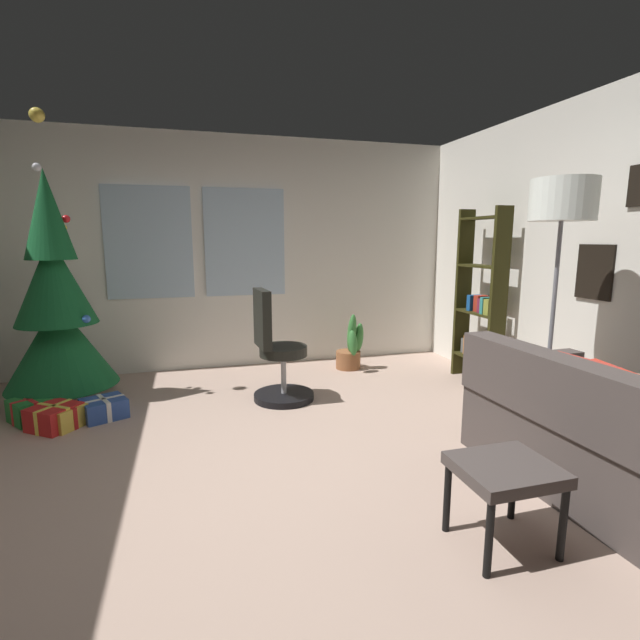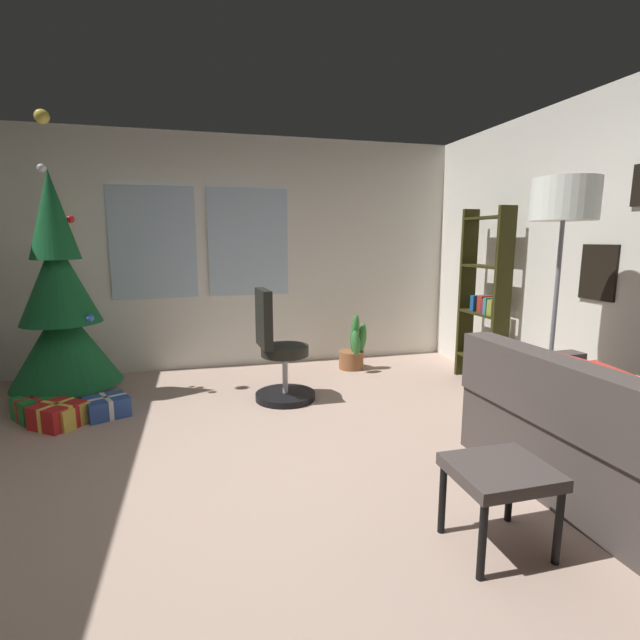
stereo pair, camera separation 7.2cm
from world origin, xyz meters
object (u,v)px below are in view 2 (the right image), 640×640
Objects in this scene: gift_box_gold at (69,416)px; potted_plant at (354,351)px; gift_box_blue at (107,407)px; bookshelf at (484,307)px; office_chair at (279,357)px; gift_box_green at (34,408)px; footstool at (500,478)px; floor_lamp at (564,214)px; gift_box_red at (58,415)px; holiday_tree at (61,310)px.

potted_plant is at bearing 19.51° from gift_box_gold.
bookshelf reaches higher than gift_box_blue.
gift_box_green is at bearing 178.44° from office_chair.
gift_box_gold is (-2.40, 2.15, -0.28)m from footstool.
footstool is 1.89m from floor_lamp.
bookshelf is (3.60, 0.02, 0.71)m from gift_box_blue.
gift_box_red is 2.98m from potted_plant.
gift_box_blue is at bearing -51.21° from holiday_tree.
bookshelf is at bearing 2.50° from gift_box_gold.
potted_plant is at bearing 144.42° from bookshelf.
floor_lamp is at bearing -105.76° from bookshelf.
holiday_tree reaches higher than gift_box_gold.
gift_box_blue is at bearing 133.07° from footstool.
gift_box_red is 4.07m from floor_lamp.
gift_box_gold is 0.18× the size of bookshelf.
holiday_tree reaches higher than gift_box_green.
footstool is 3.63m from gift_box_green.
gift_box_blue is 2.61m from potted_plant.
bookshelf is at bearing 2.12° from gift_box_red.
potted_plant is at bearing 83.96° from footstool.
holiday_tree is 6.12× the size of gift_box_blue.
floor_lamp is at bearing 41.02° from footstool.
office_chair is (-0.67, 2.33, 0.04)m from footstool.
potted_plant is at bearing 38.42° from office_chair.
gift_box_blue is (0.25, 0.15, -0.00)m from gift_box_gold.
bookshelf reaches higher than gift_box_gold.
potted_plant reaches higher than gift_box_gold.
gift_box_blue is (0.34, 0.13, -0.01)m from gift_box_red.
holiday_tree is 1.36× the size of floor_lamp.
holiday_tree is 7.76× the size of gift_box_gold.
holiday_tree reaches higher than potted_plant.
gift_box_green is (-0.16, -0.43, -0.76)m from holiday_tree.
gift_box_red is at bearing -161.47° from potted_plant.
gift_box_red is 0.42× the size of office_chair.
footstool reaches higher than gift_box_blue.
holiday_tree is at bearing 103.65° from gift_box_gold.
office_chair reaches higher than gift_box_gold.
potted_plant is (0.33, 3.12, -0.15)m from footstool.
footstool reaches higher than gift_box_gold.
gift_box_blue is at bearing -179.75° from bookshelf.
floor_lamp is (3.45, -1.23, 1.56)m from gift_box_gold.
office_chair is (1.82, 0.15, 0.31)m from gift_box_red.
gift_box_blue is 0.23× the size of bookshelf.
office_chair is 1.29m from potted_plant.
gift_box_green is 1.16× the size of gift_box_gold.
footstool is 0.69× the size of potted_plant.
gift_box_gold reaches higher than gift_box_blue.
gift_box_green is at bearing -110.51° from holiday_tree.
holiday_tree is at bearing 132.33° from footstool.
potted_plant is at bearing 6.00° from holiday_tree.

